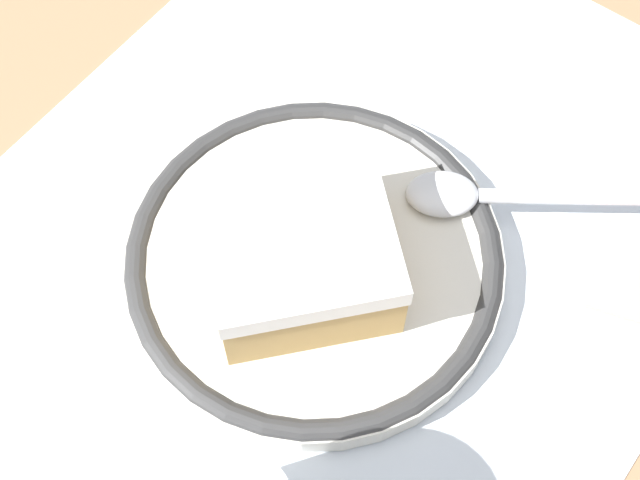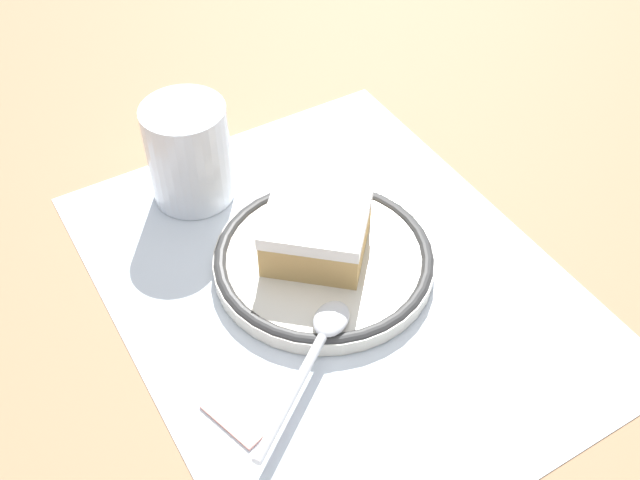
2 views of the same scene
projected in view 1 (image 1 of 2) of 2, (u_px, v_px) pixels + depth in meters
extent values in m
plane|color=#9E7551|center=(336.00, 244.00, 0.46)|extent=(2.40, 2.40, 0.00)
cube|color=silver|center=(336.00, 244.00, 0.46)|extent=(0.43, 0.34, 0.00)
cylinder|color=silver|center=(320.00, 266.00, 0.45)|extent=(0.18, 0.18, 0.01)
torus|color=#333333|center=(320.00, 263.00, 0.45)|extent=(0.18, 0.18, 0.01)
cube|color=tan|center=(293.00, 253.00, 0.43)|extent=(0.11, 0.11, 0.03)
cube|color=white|center=(292.00, 230.00, 0.41)|extent=(0.11, 0.11, 0.01)
ellipsoid|color=silver|center=(442.00, 194.00, 0.45)|extent=(0.04, 0.04, 0.01)
cylinder|color=silver|center=(589.00, 197.00, 0.46)|extent=(0.07, 0.09, 0.01)
cube|color=#E5998C|center=(628.00, 269.00, 0.45)|extent=(0.06, 0.04, 0.01)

